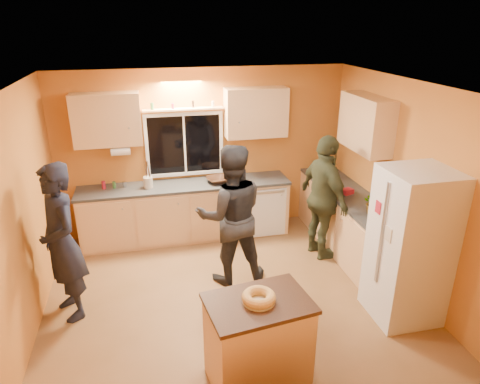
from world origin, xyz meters
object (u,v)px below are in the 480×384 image
object	(u,v)px
refrigerator	(410,246)
person_right	(324,198)
island	(258,341)
person_center	(231,215)
person_left	(62,243)

from	to	relation	value
refrigerator	person_right	world-z (taller)	person_right
refrigerator	island	world-z (taller)	refrigerator
island	person_center	xyz separation A→B (m)	(0.12, 1.77, 0.47)
island	person_center	world-z (taller)	person_center
person_right	person_center	bearing A→B (deg)	93.42
person_left	person_right	bearing A→B (deg)	73.03
refrigerator	person_center	distance (m)	2.15
island	person_right	size ratio (longest dim) A/B	0.56
person_center	person_right	xyz separation A→B (m)	(1.41, 0.31, -0.03)
refrigerator	person_left	distance (m)	3.89
refrigerator	person_center	size ratio (longest dim) A/B	0.96
refrigerator	person_right	distance (m)	1.54
refrigerator	person_center	bearing A→B (deg)	146.80
person_left	person_right	xyz separation A→B (m)	(3.40, 0.60, -0.02)
refrigerator	person_right	size ratio (longest dim) A/B	0.99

